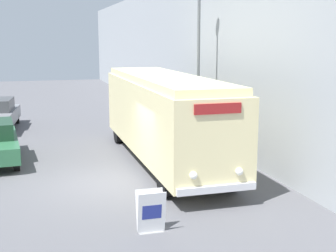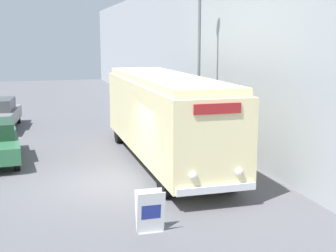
% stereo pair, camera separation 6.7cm
% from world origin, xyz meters
% --- Properties ---
extents(ground_plane, '(80.00, 80.00, 0.00)m').
position_xyz_m(ground_plane, '(0.00, 0.00, 0.00)').
color(ground_plane, '#56565B').
extents(building_wall_right, '(0.30, 60.00, 7.72)m').
position_xyz_m(building_wall_right, '(5.68, 10.00, 3.86)').
color(building_wall_right, '#9EA3A8').
rests_on(building_wall_right, ground_plane).
extents(vintage_bus, '(2.42, 10.60, 3.29)m').
position_xyz_m(vintage_bus, '(2.56, 2.07, 1.85)').
color(vintage_bus, black).
rests_on(vintage_bus, ground_plane).
extents(sign_board, '(0.68, 0.39, 1.04)m').
position_xyz_m(sign_board, '(0.48, -4.13, 0.51)').
color(sign_board, gray).
rests_on(sign_board, ground_plane).
extents(streetlamp, '(0.36, 0.36, 7.23)m').
position_xyz_m(streetlamp, '(4.51, 3.71, 4.61)').
color(streetlamp, '#595E60').
rests_on(streetlamp, ground_plane).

